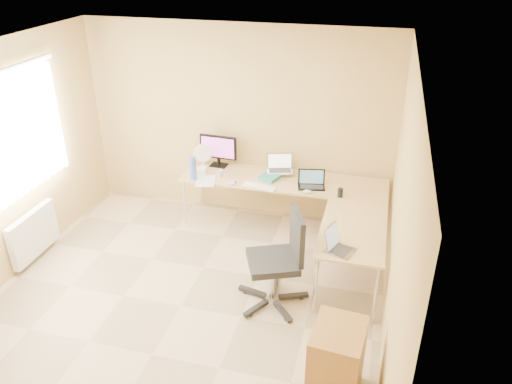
% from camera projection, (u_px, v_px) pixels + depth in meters
% --- Properties ---
extents(floor, '(4.50, 4.50, 0.00)m').
position_uv_depth(floor, '(181.00, 306.00, 5.38)').
color(floor, tan).
rests_on(floor, ground).
extents(ceiling, '(4.50, 4.50, 0.00)m').
position_uv_depth(ceiling, '(159.00, 62.00, 4.18)').
color(ceiling, white).
rests_on(ceiling, ground).
extents(wall_back, '(4.50, 0.00, 4.50)m').
position_uv_depth(wall_back, '(238.00, 123.00, 6.71)').
color(wall_back, tan).
rests_on(wall_back, ground).
extents(wall_front, '(4.50, 0.00, 4.50)m').
position_uv_depth(wall_front, '(15.00, 380.00, 2.85)').
color(wall_front, tan).
rests_on(wall_front, ground).
extents(wall_right, '(0.00, 4.50, 4.50)m').
position_uv_depth(wall_right, '(398.00, 228.00, 4.31)').
color(wall_right, tan).
rests_on(wall_right, ground).
extents(desk_main, '(2.65, 0.70, 0.73)m').
position_uv_depth(desk_main, '(283.00, 204.00, 6.64)').
color(desk_main, tan).
rests_on(desk_main, ground).
extents(desk_return, '(0.70, 1.30, 0.73)m').
position_uv_depth(desk_return, '(350.00, 257.00, 5.56)').
color(desk_return, tan).
rests_on(desk_return, ground).
extents(monitor, '(0.52, 0.20, 0.44)m').
position_uv_depth(monitor, '(218.00, 151.00, 6.75)').
color(monitor, black).
rests_on(monitor, desk_main).
extents(book_stack, '(0.31, 0.35, 0.05)m').
position_uv_depth(book_stack, '(271.00, 176.00, 6.50)').
color(book_stack, teal).
rests_on(book_stack, desk_main).
extents(laptop_center, '(0.40, 0.34, 0.22)m').
position_uv_depth(laptop_center, '(280.00, 164.00, 6.52)').
color(laptop_center, silver).
rests_on(laptop_center, desk_main).
extents(laptop_black, '(0.38, 0.31, 0.21)m').
position_uv_depth(laptop_black, '(312.00, 180.00, 6.22)').
color(laptop_black, black).
rests_on(laptop_black, desk_main).
extents(keyboard, '(0.45, 0.21, 0.02)m').
position_uv_depth(keyboard, '(259.00, 187.00, 6.27)').
color(keyboard, white).
rests_on(keyboard, desk_main).
extents(mouse, '(0.12, 0.10, 0.04)m').
position_uv_depth(mouse, '(308.00, 192.00, 6.13)').
color(mouse, silver).
rests_on(mouse, desk_main).
extents(mug, '(0.12, 0.12, 0.09)m').
position_uv_depth(mug, '(220.00, 173.00, 6.53)').
color(mug, silver).
rests_on(mug, desk_main).
extents(cd_stack, '(0.14, 0.14, 0.03)m').
position_uv_depth(cd_stack, '(232.00, 183.00, 6.34)').
color(cd_stack, silver).
rests_on(cd_stack, desk_main).
extents(water_bottle, '(0.10, 0.10, 0.31)m').
position_uv_depth(water_bottle, '(193.00, 169.00, 6.39)').
color(water_bottle, '#4464B2').
rests_on(water_bottle, desk_main).
extents(papers, '(0.31, 0.38, 0.01)m').
position_uv_depth(papers, '(206.00, 181.00, 6.43)').
color(papers, white).
rests_on(papers, desk_main).
extents(white_box, '(0.24, 0.20, 0.08)m').
position_uv_depth(white_box, '(198.00, 171.00, 6.60)').
color(white_box, silver).
rests_on(white_box, desk_main).
extents(desk_fan, '(0.31, 0.31, 0.31)m').
position_uv_depth(desk_fan, '(204.00, 157.00, 6.75)').
color(desk_fan, white).
rests_on(desk_fan, desk_main).
extents(black_cup, '(0.09, 0.09, 0.11)m').
position_uv_depth(black_cup, '(340.00, 193.00, 6.02)').
color(black_cup, black).
rests_on(black_cup, desk_main).
extents(laptop_return, '(0.38, 0.34, 0.21)m').
position_uv_depth(laptop_return, '(341.00, 242.00, 4.97)').
color(laptop_return, '#9C9AB0').
rests_on(laptop_return, desk_return).
extents(office_chair, '(0.86, 0.86, 1.09)m').
position_uv_depth(office_chair, '(273.00, 263.00, 5.22)').
color(office_chair, black).
rests_on(office_chair, ground).
extents(cabinet, '(0.46, 0.55, 0.71)m').
position_uv_depth(cabinet, '(336.00, 362.00, 4.20)').
color(cabinet, brown).
rests_on(cabinet, ground).
extents(radiator, '(0.09, 0.80, 0.55)m').
position_uv_depth(radiator, '(34.00, 234.00, 6.01)').
color(radiator, white).
rests_on(radiator, ground).
extents(window, '(0.10, 1.80, 1.40)m').
position_uv_depth(window, '(10.00, 140.00, 5.47)').
color(window, white).
rests_on(window, wall_left).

